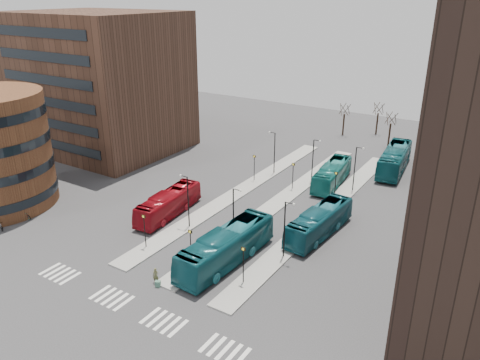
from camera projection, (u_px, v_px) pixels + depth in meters
The scene contains 21 objects.
ground at pixel (83, 327), 37.34m from camera, with size 160.00×160.00×0.00m, color #313133.
island_left at pixel (241, 190), 62.74m from camera, with size 2.50×45.00×0.15m, color gray.
island_mid at pixel (281, 200), 59.75m from camera, with size 2.50×45.00×0.15m, color gray.
island_right at pixel (325, 211), 56.77m from camera, with size 2.50×45.00×0.15m, color gray.
suitcase at pixel (158, 284), 42.39m from camera, with size 0.46×0.37×0.58m, color navy.
red_bus at pixel (169, 204), 55.49m from camera, with size 2.50×10.68×2.98m, color maroon.
teal_bus_a at pixel (226, 247), 45.59m from camera, with size 2.99×12.77×3.56m, color #135761.
teal_bus_b at pixel (332, 174), 64.21m from camera, with size 2.58×11.03×3.07m, color #16706C.
teal_bus_c at pixel (319, 222), 50.95m from camera, with size 2.64×11.26×3.14m, color #135361.
teal_bus_d at pixel (395, 159), 69.10m from camera, with size 3.03×12.97×3.61m, color #135961.
traveller at pixel (156, 276), 42.78m from camera, with size 0.55×0.36×1.52m, color brown.
commuter_a at pixel (153, 220), 52.93m from camera, with size 0.78×0.60×1.60m, color black.
commuter_b at pixel (195, 254), 46.23m from camera, with size 0.96×0.40×1.64m, color black.
commuter_c at pixel (217, 252), 46.35m from camera, with size 1.14×0.66×1.77m, color black.
bicycle_mid at pixel (0, 225), 52.38m from camera, with size 0.50×1.77×1.06m, color gray.
bicycle_far at pixel (24, 215), 54.81m from camera, with size 0.64×1.84×0.97m, color gray.
crosswalk_stripes at pixel (135, 308), 39.59m from camera, with size 22.35×2.40×0.01m.
office_block at pixel (100, 82), 76.66m from camera, with size 25.00×20.12×22.00m.
sign_poles at pixel (250, 202), 53.61m from camera, with size 12.45×22.12×3.65m.
lamp_posts at pixel (279, 181), 56.55m from camera, with size 14.04×20.24×6.12m.
bare_trees at pixel (370, 124), 83.94m from camera, with size 10.97×8.14×5.90m.
Camera 1 is at (26.79, -18.67, 25.00)m, focal length 35.00 mm.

